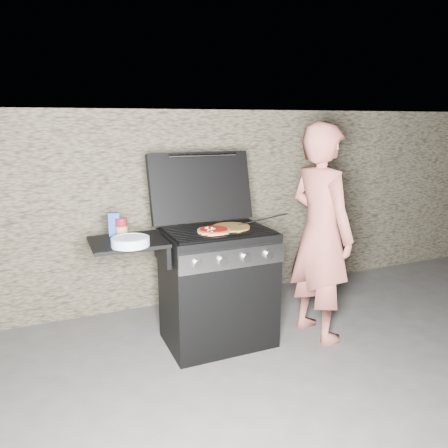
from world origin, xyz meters
name	(u,v)px	position (x,y,z in m)	size (l,w,h in m)	color
ground	(218,341)	(0.00, 0.00, 0.00)	(50.00, 50.00, 0.00)	#4B4744
stone_wall	(176,206)	(0.00, 1.05, 0.90)	(8.00, 0.35, 1.80)	#756C55
gas_grill	(187,292)	(-0.25, 0.00, 0.46)	(1.34, 0.79, 0.91)	black
pizza_topped	(214,230)	(-0.05, -0.05, 0.92)	(0.24, 0.24, 0.03)	tan
pizza_plain	(231,227)	(0.11, 0.00, 0.92)	(0.29, 0.29, 0.02)	gold
sauce_jar	(121,227)	(-0.69, 0.13, 0.97)	(0.08, 0.08, 0.13)	maroon
blue_carton	(114,224)	(-0.73, 0.17, 0.99)	(0.08, 0.04, 0.17)	navy
plate_stack	(130,242)	(-0.68, -0.15, 0.93)	(0.25, 0.25, 0.06)	white
person	(320,233)	(0.78, -0.20, 0.85)	(0.62, 0.41, 1.70)	#AE584D
tongs	(262,220)	(0.37, 0.00, 0.95)	(0.01, 0.01, 0.42)	black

